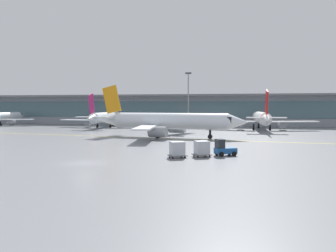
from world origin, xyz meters
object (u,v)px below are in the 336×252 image
Objects in this scene: cargo_dolly_lead at (202,148)px; gate_airplane_1 at (105,118)px; gate_airplane_2 at (261,118)px; taxiing_regional_jet at (168,121)px; apron_light_mast_1 at (188,97)px; cargo_dolly_trailing at (177,149)px; baggage_tug at (224,149)px.

gate_airplane_1 is at bearing 94.50° from cargo_dolly_lead.
gate_airplane_2 is 0.95× the size of taxiing_regional_jet.
taxiing_regional_jet reaches higher than cargo_dolly_lead.
cargo_dolly_lead is 0.16× the size of apron_light_mast_1.
cargo_dolly_lead is at bearing 0.00° from cargo_dolly_trailing.
apron_light_mast_1 is at bearing 72.85° from cargo_dolly_lead.
apron_light_mast_1 is at bearing 75.32° from baggage_tug.
cargo_dolly_lead and cargo_dolly_trailing have the same top height.
cargo_dolly_trailing is at bearing -81.03° from apron_light_mast_1.
taxiing_regional_jet is at bearing 89.09° from baggage_tug.
cargo_dolly_trailing is at bearing -180.00° from cargo_dolly_lead.
taxiing_regional_jet is 27.46m from cargo_dolly_lead.
gate_airplane_1 reaches higher than cargo_dolly_lead.
baggage_tug is at bearing -0.00° from cargo_dolly_lead.
cargo_dolly_trailing is at bearing -67.85° from taxiing_regional_jet.
gate_airplane_1 is at bearing 84.06° from gate_airplane_2.
taxiing_regional_jet is at bearing 141.78° from gate_airplane_2.
baggage_tug is at bearing -148.98° from gate_airplane_1.
taxiing_regional_jet reaches higher than gate_airplane_2.
cargo_dolly_trailing is at bearing 180.00° from baggage_tug.
cargo_dolly_trailing is (7.37, -26.95, -2.07)m from taxiing_regional_jet.
apron_light_mast_1 is (21.83, 10.66, 5.88)m from gate_airplane_1.
cargo_dolly_trailing is (-5.31, -2.91, 0.16)m from baggage_tug.
cargo_dolly_lead is 1.00× the size of cargo_dolly_trailing.
taxiing_regional_jet is 12.04× the size of cargo_dolly_lead.
gate_airplane_1 reaches higher than baggage_tug.
cargo_dolly_lead is at bearing -151.58° from gate_airplane_1.
cargo_dolly_lead is (-7.79, -52.29, -1.90)m from gate_airplane_2.
baggage_tug is at bearing -75.96° from apron_light_mast_1.
baggage_tug is 0.19× the size of apron_light_mast_1.
baggage_tug reaches higher than cargo_dolly_trailing.
apron_light_mast_1 is at bearing 101.26° from taxiing_regional_jet.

